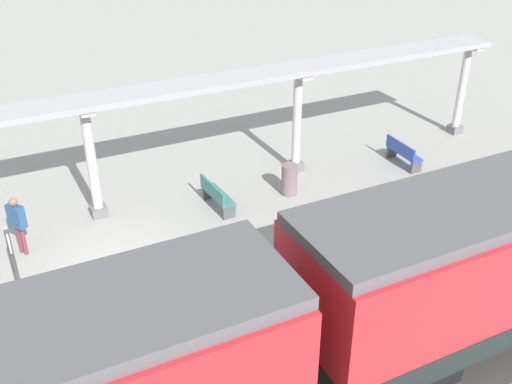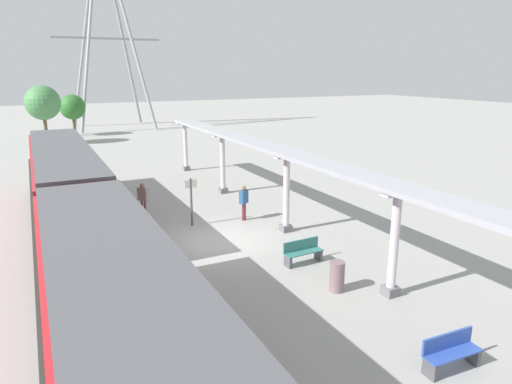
% 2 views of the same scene
% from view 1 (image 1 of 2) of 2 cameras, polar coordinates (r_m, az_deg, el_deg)
% --- Properties ---
extents(ground_plane, '(176.00, 176.00, 0.00)m').
position_cam_1_polar(ground_plane, '(15.25, -12.67, -7.94)').
color(ground_plane, '#9C9B96').
extents(tactile_edge_strip, '(0.38, 34.84, 0.01)m').
position_cam_1_polar(tactile_edge_strip, '(12.71, -8.39, -16.42)').
color(tactile_edge_strip, gold).
rests_on(tactile_edge_strip, ground).
extents(canopy_pillar_nearest, '(1.10, 0.44, 3.38)m').
position_cam_1_polar(canopy_pillar_nearest, '(23.30, 19.08, 9.26)').
color(canopy_pillar_nearest, slate).
rests_on(canopy_pillar_nearest, ground).
extents(canopy_pillar_second, '(1.10, 0.44, 3.38)m').
position_cam_1_polar(canopy_pillar_second, '(19.19, 3.93, 6.70)').
color(canopy_pillar_second, slate).
rests_on(canopy_pillar_second, ground).
extents(canopy_pillar_third, '(1.10, 0.44, 3.38)m').
position_cam_1_polar(canopy_pillar_third, '(17.08, -15.44, 2.72)').
color(canopy_pillar_third, slate).
rests_on(canopy_pillar_third, ground).
extents(canopy_beam, '(1.20, 28.33, 0.16)m').
position_cam_1_polar(canopy_beam, '(16.38, -17.18, 7.98)').
color(canopy_beam, '#A8AAB2').
rests_on(canopy_beam, canopy_pillar_nearest).
extents(bench_near_end, '(1.52, 0.50, 0.86)m').
position_cam_1_polar(bench_near_end, '(20.60, 13.85, 3.64)').
color(bench_near_end, '#2F4FAC').
rests_on(bench_near_end, ground).
extents(bench_mid_platform, '(1.52, 0.52, 0.86)m').
position_cam_1_polar(bench_mid_platform, '(17.47, -3.84, -0.33)').
color(bench_mid_platform, '#377A73').
rests_on(bench_mid_platform, ground).
extents(trash_bin, '(0.48, 0.48, 0.99)m').
position_cam_1_polar(trash_bin, '(18.21, 3.20, 1.19)').
color(trash_bin, slate).
rests_on(trash_bin, ground).
extents(platform_info_sign, '(0.56, 0.10, 2.20)m').
position_cam_1_polar(platform_info_sign, '(14.09, -22.14, -6.40)').
color(platform_info_sign, '#4C4C51').
rests_on(platform_info_sign, ground).
extents(passenger_by_the_benches, '(0.52, 0.44, 1.66)m').
position_cam_1_polar(passenger_by_the_benches, '(16.33, -21.90, -2.44)').
color(passenger_by_the_benches, brown).
rests_on(passenger_by_the_benches, ground).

